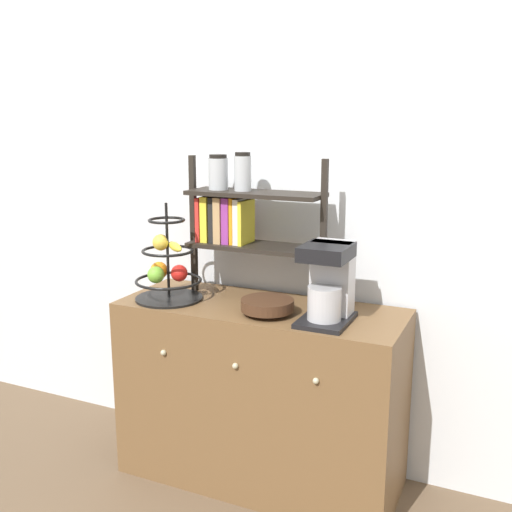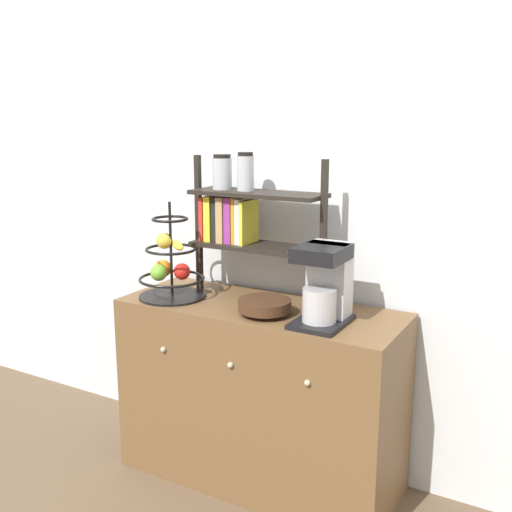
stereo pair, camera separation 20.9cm
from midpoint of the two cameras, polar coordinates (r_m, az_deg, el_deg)
ground_plane at (r=2.67m, az=0.17°, el=-22.64°), size 12.00×12.00×0.00m
wall_back at (r=2.65m, az=5.64°, el=7.28°), size 7.00×0.05×2.60m
sideboard at (r=2.65m, az=2.70°, el=-13.06°), size 1.20×0.48×0.79m
coffee_maker at (r=2.29m, az=9.20°, el=-2.62°), size 0.18×0.26×0.31m
fruit_stand at (r=2.61m, az=-5.91°, el=-1.12°), size 0.29×0.29×0.42m
wooden_bowl at (r=2.39m, az=3.36°, el=-4.79°), size 0.21×0.21×0.06m
shelf_hutch at (r=2.57m, az=0.88°, el=4.12°), size 0.63×0.20×0.63m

